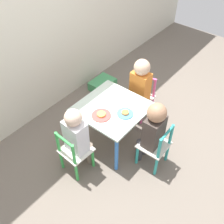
# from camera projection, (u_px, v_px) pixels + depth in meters

# --- Properties ---
(ground_plane) EXTENTS (6.00, 6.00, 0.00)m
(ground_plane) POSITION_uv_depth(u_px,v_px,m) (112.00, 138.00, 2.86)
(ground_plane) COLOR #6B6056
(kids_table) EXTENTS (0.63, 0.63, 0.46)m
(kids_table) POSITION_uv_depth(u_px,v_px,m) (112.00, 111.00, 2.59)
(kids_table) COLOR silver
(kids_table) RESTS_ON ground_plane
(chair_teal) EXTENTS (0.27, 0.27, 0.50)m
(chair_teal) POSITION_uv_depth(u_px,v_px,m) (156.00, 147.00, 2.46)
(chair_teal) COLOR silver
(chair_teal) RESTS_ON ground_plane
(chair_green) EXTENTS (0.27, 0.27, 0.50)m
(chair_green) POSITION_uv_depth(u_px,v_px,m) (74.00, 152.00, 2.41)
(chair_green) COLOR silver
(chair_green) RESTS_ON ground_plane
(chair_pink) EXTENTS (0.26, 0.26, 0.50)m
(chair_pink) POSITION_uv_depth(u_px,v_px,m) (141.00, 97.00, 2.98)
(chair_pink) COLOR silver
(chair_pink) RESTS_ON ground_plane
(child_front) EXTENTS (0.20, 0.22, 0.75)m
(child_front) POSITION_uv_depth(u_px,v_px,m) (153.00, 129.00, 2.35)
(child_front) COLOR #38383D
(child_front) RESTS_ON ground_plane
(child_left) EXTENTS (0.21, 0.21, 0.74)m
(child_left) POSITION_uv_depth(u_px,v_px,m) (77.00, 135.00, 2.31)
(child_left) COLOR #7A6B5B
(child_left) RESTS_ON ground_plane
(child_right) EXTENTS (0.22, 0.20, 0.76)m
(child_right) POSITION_uv_depth(u_px,v_px,m) (140.00, 85.00, 2.80)
(child_right) COLOR #38383D
(child_right) RESTS_ON ground_plane
(plate_front) EXTENTS (0.16, 0.16, 0.03)m
(plate_front) POSITION_uv_depth(u_px,v_px,m) (125.00, 113.00, 2.46)
(plate_front) COLOR #4C9EE0
(plate_front) RESTS_ON kids_table
(plate_left) EXTENTS (0.18, 0.18, 0.03)m
(plate_left) POSITION_uv_depth(u_px,v_px,m) (101.00, 115.00, 2.45)
(plate_left) COLOR #E54C47
(plate_left) RESTS_ON kids_table
(storage_bin) EXTENTS (0.32, 0.24, 0.12)m
(storage_bin) POSITION_uv_depth(u_px,v_px,m) (103.00, 84.00, 3.46)
(storage_bin) COLOR #3D8E56
(storage_bin) RESTS_ON ground_plane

